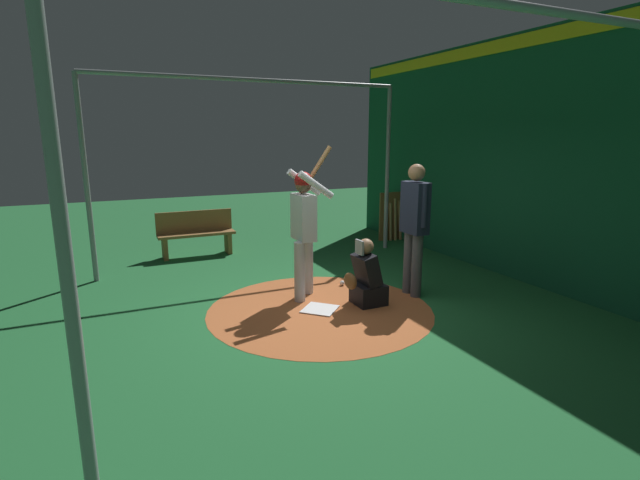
% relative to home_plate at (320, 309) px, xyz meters
% --- Properties ---
extents(ground_plane, '(25.32, 25.32, 0.00)m').
position_rel_home_plate_xyz_m(ground_plane, '(0.00, 0.00, -0.01)').
color(ground_plane, '#216633').
extents(dirt_circle, '(2.97, 2.97, 0.01)m').
position_rel_home_plate_xyz_m(dirt_circle, '(0.00, 0.00, -0.01)').
color(dirt_circle, '#B76033').
rests_on(dirt_circle, ground).
extents(home_plate, '(0.59, 0.59, 0.01)m').
position_rel_home_plate_xyz_m(home_plate, '(0.00, 0.00, 0.00)').
color(home_plate, white).
rests_on(home_plate, dirt_circle).
extents(batter, '(0.68, 0.49, 2.12)m').
position_rel_home_plate_xyz_m(batter, '(-0.02, -0.56, 1.08)').
color(batter, '#BCBCC0').
rests_on(batter, ground).
extents(catcher, '(0.58, 0.40, 0.92)m').
position_rel_home_plate_xyz_m(catcher, '(-0.66, 0.07, 0.35)').
color(catcher, black).
rests_on(catcher, ground).
extents(umpire, '(0.24, 0.49, 1.88)m').
position_rel_home_plate_xyz_m(umpire, '(-1.47, -0.01, 1.06)').
color(umpire, '#4C4C51').
rests_on(umpire, ground).
extents(back_wall, '(0.23, 9.32, 3.78)m').
position_rel_home_plate_xyz_m(back_wall, '(-3.52, 0.00, 1.89)').
color(back_wall, '#145133').
rests_on(back_wall, ground).
extents(cage_frame, '(5.46, 5.38, 3.20)m').
position_rel_home_plate_xyz_m(cage_frame, '(0.00, 0.00, 2.20)').
color(cage_frame, gray).
rests_on(cage_frame, ground).
extents(bat_rack, '(0.70, 0.16, 1.05)m').
position_rel_home_plate_xyz_m(bat_rack, '(-3.27, -3.23, 0.48)').
color(bat_rack, olive).
rests_on(bat_rack, ground).
extents(bench, '(1.43, 0.36, 0.85)m').
position_rel_home_plate_xyz_m(bench, '(0.93, -3.64, 0.42)').
color(bench, olive).
rests_on(bench, ground).
extents(baseball_0, '(0.07, 0.07, 0.07)m').
position_rel_home_plate_xyz_m(baseball_0, '(-0.82, -0.37, 0.03)').
color(baseball_0, white).
rests_on(baseball_0, dirt_circle).
extents(baseball_1, '(0.07, 0.07, 0.07)m').
position_rel_home_plate_xyz_m(baseball_1, '(-0.74, -0.79, 0.03)').
color(baseball_1, white).
rests_on(baseball_1, dirt_circle).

